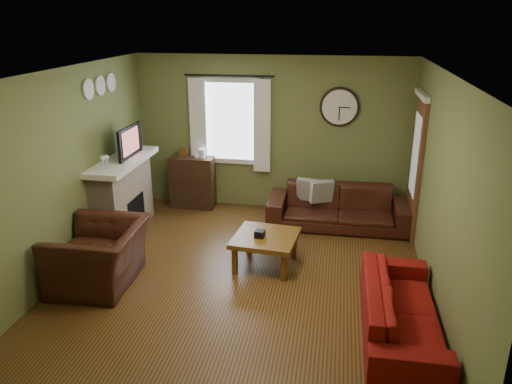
% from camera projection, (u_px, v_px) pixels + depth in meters
% --- Properties ---
extents(floor, '(4.60, 5.20, 0.00)m').
position_uv_depth(floor, '(243.00, 278.00, 6.43)').
color(floor, '#503315').
rests_on(floor, ground).
extents(ceiling, '(4.60, 5.20, 0.00)m').
position_uv_depth(ceiling, '(241.00, 73.00, 5.55)').
color(ceiling, white).
rests_on(ceiling, ground).
extents(wall_left, '(0.00, 5.20, 2.60)m').
position_uv_depth(wall_left, '(65.00, 173.00, 6.35)').
color(wall_left, olive).
rests_on(wall_left, ground).
extents(wall_right, '(0.00, 5.20, 2.60)m').
position_uv_depth(wall_right, '(442.00, 194.00, 5.63)').
color(wall_right, olive).
rests_on(wall_right, ground).
extents(wall_back, '(4.60, 0.00, 2.60)m').
position_uv_depth(wall_back, '(272.00, 134.00, 8.40)').
color(wall_back, olive).
rests_on(wall_back, ground).
extents(wall_front, '(4.60, 0.00, 2.60)m').
position_uv_depth(wall_front, '(173.00, 298.00, 3.58)').
color(wall_front, olive).
rests_on(wall_front, ground).
extents(fireplace, '(0.40, 1.40, 1.10)m').
position_uv_depth(fireplace, '(123.00, 198.00, 7.64)').
color(fireplace, tan).
rests_on(fireplace, floor).
extents(firebox, '(0.04, 0.60, 0.55)m').
position_uv_depth(firebox, '(136.00, 214.00, 7.70)').
color(firebox, black).
rests_on(firebox, fireplace).
extents(mantel, '(0.58, 1.60, 0.08)m').
position_uv_depth(mantel, '(121.00, 161.00, 7.44)').
color(mantel, white).
rests_on(mantel, fireplace).
extents(tv, '(0.08, 0.60, 0.35)m').
position_uv_depth(tv, '(125.00, 145.00, 7.50)').
color(tv, black).
rests_on(tv, mantel).
extents(tv_screen, '(0.02, 0.62, 0.36)m').
position_uv_depth(tv_screen, '(130.00, 142.00, 7.47)').
color(tv_screen, '#994C3F').
rests_on(tv_screen, mantel).
extents(medallion_left, '(0.28, 0.28, 0.03)m').
position_uv_depth(medallion_left, '(88.00, 89.00, 6.77)').
color(medallion_left, white).
rests_on(medallion_left, wall_left).
extents(medallion_mid, '(0.28, 0.28, 0.03)m').
position_uv_depth(medallion_mid, '(100.00, 86.00, 7.09)').
color(medallion_mid, white).
rests_on(medallion_mid, wall_left).
extents(medallion_right, '(0.28, 0.28, 0.03)m').
position_uv_depth(medallion_right, '(111.00, 83.00, 7.42)').
color(medallion_right, white).
rests_on(medallion_right, wall_left).
extents(window_pane, '(1.00, 0.02, 1.30)m').
position_uv_depth(window_pane, '(231.00, 121.00, 8.43)').
color(window_pane, silver).
rests_on(window_pane, wall_back).
extents(curtain_rod, '(0.03, 0.03, 1.50)m').
position_uv_depth(curtain_rod, '(229.00, 76.00, 8.07)').
color(curtain_rod, black).
rests_on(curtain_rod, wall_back).
extents(curtain_left, '(0.28, 0.04, 1.55)m').
position_uv_depth(curtain_left, '(198.00, 124.00, 8.44)').
color(curtain_left, white).
rests_on(curtain_left, wall_back).
extents(curtain_right, '(0.28, 0.04, 1.55)m').
position_uv_depth(curtain_right, '(262.00, 127.00, 8.26)').
color(curtain_right, white).
rests_on(curtain_right, wall_back).
extents(wall_clock, '(0.64, 0.06, 0.64)m').
position_uv_depth(wall_clock, '(340.00, 107.00, 8.01)').
color(wall_clock, white).
rests_on(wall_clock, wall_back).
extents(door, '(0.05, 0.90, 2.10)m').
position_uv_depth(door, '(415.00, 168.00, 7.43)').
color(door, brown).
rests_on(door, floor).
extents(bookshelf, '(0.76, 0.32, 0.90)m').
position_uv_depth(bookshelf, '(193.00, 182.00, 8.67)').
color(bookshelf, black).
rests_on(bookshelf, floor).
extents(book, '(0.24, 0.28, 0.02)m').
position_uv_depth(book, '(195.00, 153.00, 8.53)').
color(book, brown).
rests_on(book, bookshelf).
extents(sofa_brown, '(2.22, 0.87, 0.65)m').
position_uv_depth(sofa_brown, '(338.00, 207.00, 7.91)').
color(sofa_brown, '#32160D').
rests_on(sofa_brown, floor).
extents(pillow_left, '(0.38, 0.19, 0.36)m').
position_uv_depth(pillow_left, '(308.00, 190.00, 8.01)').
color(pillow_left, gray).
rests_on(pillow_left, sofa_brown).
extents(pillow_right, '(0.38, 0.25, 0.36)m').
position_uv_depth(pillow_right, '(322.00, 191.00, 7.93)').
color(pillow_right, gray).
rests_on(pillow_right, sofa_brown).
extents(sofa_red, '(0.77, 1.98, 0.58)m').
position_uv_depth(sofa_red, '(401.00, 310.00, 5.24)').
color(sofa_red, maroon).
rests_on(sofa_red, floor).
extents(armchair, '(1.08, 1.22, 0.76)m').
position_uv_depth(armchair, '(99.00, 256.00, 6.20)').
color(armchair, '#32160D').
rests_on(armchair, floor).
extents(coffee_table, '(0.90, 0.90, 0.44)m').
position_uv_depth(coffee_table, '(266.00, 250.00, 6.70)').
color(coffee_table, brown).
rests_on(coffee_table, floor).
extents(tissue_box, '(0.14, 0.14, 0.10)m').
position_uv_depth(tissue_box, '(260.00, 240.00, 6.60)').
color(tissue_box, black).
rests_on(tissue_box, coffee_table).
extents(wine_glass_a, '(0.07, 0.07, 0.21)m').
position_uv_depth(wine_glass_a, '(103.00, 163.00, 6.82)').
color(wine_glass_a, white).
rests_on(wine_glass_a, mantel).
extents(wine_glass_b, '(0.07, 0.07, 0.19)m').
position_uv_depth(wine_glass_b, '(107.00, 162.00, 6.93)').
color(wine_glass_b, white).
rests_on(wine_glass_b, mantel).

